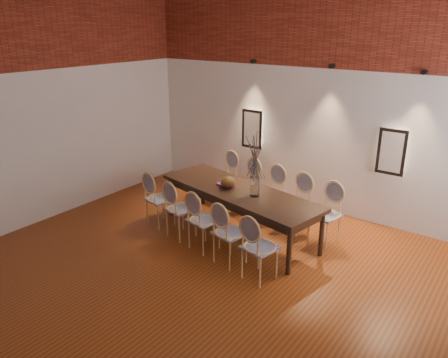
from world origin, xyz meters
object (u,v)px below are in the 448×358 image
Objects in this scene: chair_near_d at (230,233)px; chair_far_c at (269,195)px; chair_near_a at (160,199)px; chair_near_e at (260,247)px; chair_far_d at (296,204)px; chair_near_c at (204,220)px; bowl at (228,182)px; dining_table at (239,212)px; chair_far_b at (246,186)px; chair_near_b at (181,209)px; chair_far_a at (224,178)px; vase at (255,187)px; chair_far_e at (325,215)px; book at (226,185)px.

chair_near_d is 1.56m from chair_far_c.
chair_near_e is (2.20, -0.41, 0.00)m from chair_near_a.
chair_far_d is at bearing 90.00° from chair_near_d.
chair_near_c is 0.80m from bowl.
bowl reaches higher than dining_table.
chair_near_a and chair_near_c have the same top height.
chair_near_b is at bearing 90.00° from chair_far_b.
chair_near_a is 1.00× the size of chair_far_a.
chair_near_d is at bearing -180.00° from chair_near_e.
chair_far_c and chair_far_d have the same top height.
chair_near_b is at bearing 180.00° from chair_near_c.
vase reaches higher than chair_near_b.
chair_near_c is 1.00× the size of chair_far_b.
chair_far_a is (-1.38, 1.74, 0.00)m from chair_near_d.
vase is at bearing 114.44° from chair_far_c.
chair_near_a is at bearing -163.97° from vase.
chair_near_e and chair_far_a have the same top height.
dining_table is 11.65× the size of bowl.
chair_near_a is 1.68m from chair_near_d.
chair_far_e is at bearing -180.00° from chair_far_b.
vase is at bearing 26.71° from chair_near_a.
chair_near_a is 2.67m from chair_far_e.
chair_near_c is 1.12m from chair_near_e.
chair_near_e is 3.13× the size of vase.
chair_far_b is (0.55, -0.10, 0.00)m from chair_far_a.
chair_far_b is at bearing 69.03° from chair_near_a.
chair_near_c is 1.84m from chair_far_e.
chair_near_b is at bearing 41.01° from chair_far_e.
book is (-0.15, 0.75, 0.30)m from chair_near_c.
chair_near_b is 1.46m from chair_far_b.
chair_far_e is 1.58m from bowl.
dining_table is 0.74m from chair_near_c.
chair_far_a is 1.00× the size of chair_far_d.
chair_far_e is at bearing 69.03° from chair_near_d.
chair_far_e is at bearing 33.11° from chair_near_a.
chair_far_c reaches higher than dining_table.
chair_far_b is 1.12m from chair_far_d.
chair_near_a is at bearing 33.11° from chair_far_e.
bowl is (-1.44, -0.52, 0.37)m from chair_far_e.
chair_near_b is at bearing 0.00° from chair_near_a.
chair_near_b is 1.00× the size of chair_near_d.
chair_near_d and chair_far_c have the same top height.
chair_far_a is 1.00× the size of chair_far_c.
chair_far_a is at bearing 142.62° from vase.
chair_near_a reaches higher than dining_table.
chair_near_d is 1.00× the size of chair_far_c.
bowl is (-0.07, 0.70, 0.37)m from chair_near_c.
vase is (0.19, -0.78, 0.43)m from chair_far_c.
chair_far_e is 3.92× the size of bowl.
chair_near_a is at bearing -180.00° from chair_near_e.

